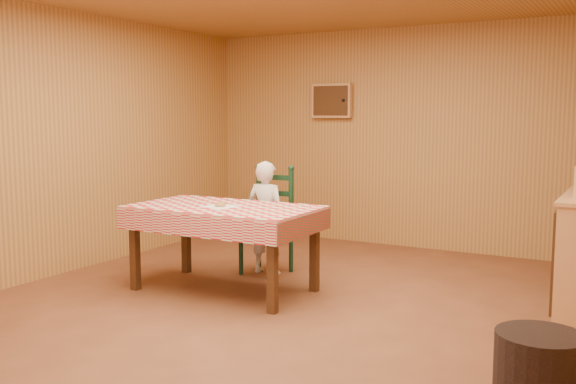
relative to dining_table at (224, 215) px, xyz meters
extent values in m
plane|color=brown|center=(0.72, -0.32, -0.69)|extent=(6.00, 6.00, 0.00)
cube|color=#B48141|center=(0.72, 2.68, 0.61)|extent=(5.00, 0.10, 2.60)
cube|color=#B48141|center=(-1.78, -0.32, 0.61)|extent=(0.10, 6.00, 2.60)
cube|color=tan|center=(-0.18, 2.62, 1.06)|extent=(0.52, 0.08, 0.42)
cube|color=#452712|center=(-0.18, 2.58, 1.06)|extent=(0.46, 0.02, 0.36)
sphere|color=black|center=(0.00, 2.56, 1.06)|extent=(0.04, 0.04, 0.04)
cube|color=#452712|center=(0.00, 0.00, 0.03)|extent=(1.60, 0.90, 0.06)
cube|color=#452712|center=(-0.72, -0.37, -0.34)|extent=(0.07, 0.07, 0.69)
cube|color=#452712|center=(0.72, -0.37, -0.34)|extent=(0.07, 0.07, 0.69)
cube|color=#452712|center=(-0.72, 0.37, -0.34)|extent=(0.07, 0.07, 0.69)
cube|color=#452712|center=(0.72, 0.37, -0.34)|extent=(0.07, 0.07, 0.69)
cube|color=red|center=(0.00, 0.00, 0.07)|extent=(1.64, 0.94, 0.02)
cube|color=red|center=(0.00, -0.47, -0.03)|extent=(1.64, 0.02, 0.18)
cube|color=red|center=(0.00, 0.47, -0.03)|extent=(1.64, 0.02, 0.18)
cube|color=#315A29|center=(-0.82, 0.00, -0.03)|extent=(0.02, 0.94, 0.18)
cube|color=#315A29|center=(0.82, 0.00, -0.03)|extent=(0.02, 0.94, 0.18)
cube|color=black|center=(0.00, 0.73, -0.26)|extent=(0.44, 0.40, 0.04)
cylinder|color=black|center=(-0.19, 0.56, -0.48)|extent=(0.04, 0.04, 0.41)
cylinder|color=black|center=(0.19, 0.56, -0.48)|extent=(0.04, 0.04, 0.41)
cylinder|color=black|center=(-0.19, 0.90, -0.48)|extent=(0.04, 0.04, 0.41)
cylinder|color=black|center=(0.19, 0.90, -0.48)|extent=(0.04, 0.04, 0.41)
cylinder|color=black|center=(-0.19, 0.90, 0.06)|extent=(0.05, 0.05, 0.60)
sphere|color=black|center=(-0.19, 0.90, 0.36)|extent=(0.06, 0.06, 0.06)
cylinder|color=black|center=(0.19, 0.90, 0.06)|extent=(0.05, 0.05, 0.60)
sphere|color=black|center=(0.19, 0.90, 0.36)|extent=(0.06, 0.06, 0.06)
cube|color=black|center=(0.00, 0.90, -0.06)|extent=(0.38, 0.03, 0.05)
cube|color=black|center=(0.00, 0.90, 0.10)|extent=(0.38, 0.03, 0.05)
cube|color=black|center=(0.00, 0.90, 0.26)|extent=(0.38, 0.03, 0.05)
imported|color=silver|center=(0.00, 0.73, -0.13)|extent=(0.41, 0.27, 1.12)
cube|color=white|center=(0.00, -0.05, 0.08)|extent=(0.30, 0.30, 0.00)
torus|color=#B38440|center=(0.00, -0.05, 0.10)|extent=(0.12, 0.12, 0.03)
cube|color=#452712|center=(2.69, 1.04, -0.24)|extent=(0.02, 1.20, 0.80)
cylinder|color=black|center=(2.83, -1.23, -0.46)|extent=(0.60, 0.60, 0.46)
camera|label=1|loc=(3.24, -4.65, 0.89)|focal=40.00mm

